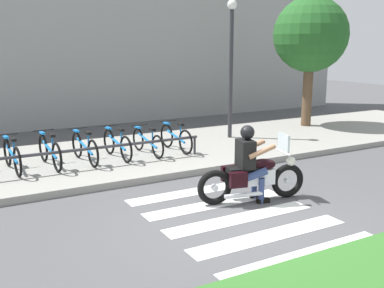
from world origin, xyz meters
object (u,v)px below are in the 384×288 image
bicycle_6 (176,138)px  street_lamp (231,58)px  motorcycle (253,177)px  bicycle_1 (12,156)px  bicycle_5 (147,142)px  bicycle_3 (85,148)px  bike_rack (91,150)px  tree_near_rack (311,35)px  bicycle_4 (117,144)px  rider (249,158)px  bicycle_2 (50,151)px

bicycle_6 → street_lamp: bearing=19.9°
motorcycle → bicycle_6: 3.75m
bicycle_6 → bicycle_1: bearing=180.0°
bicycle_1 → bicycle_5: size_ratio=1.02×
bicycle_3 → bike_rack: 0.56m
bicycle_6 → tree_near_rack: 6.33m
bicycle_5 → tree_near_rack: tree_near_rack is taller
motorcycle → bicycle_5: bearing=97.6°
bicycle_4 → bicycle_1: bearing=-180.0°
motorcycle → bicycle_5: motorcycle is taller
bicycle_1 → street_lamp: bearing=7.4°
motorcycle → rider: (-0.07, 0.02, 0.37)m
bicycle_1 → bicycle_4: bearing=0.0°
bicycle_2 → bicycle_3: 0.80m
bike_rack → tree_near_rack: tree_near_rack is taller
bicycle_4 → bike_rack: bicycle_4 is taller
bicycle_5 → bicycle_6: (0.80, -0.00, 0.02)m
motorcycle → bicycle_6: (0.30, 3.74, 0.04)m
bicycle_1 → tree_near_rack: (9.63, 1.21, 2.65)m
street_lamp → tree_near_rack: tree_near_rack is taller
bicycle_5 → street_lamp: (3.02, 0.80, 2.02)m
bicycle_3 → street_lamp: 5.10m
bicycle_4 → bicycle_5: (0.80, 0.00, -0.02)m
bicycle_3 → tree_near_rack: bearing=8.5°
rider → bike_rack: size_ratio=0.27×
motorcycle → bicycle_4: (-1.30, 3.74, 0.04)m
bicycle_4 → bike_rack: bearing=-145.3°
bike_rack → bicycle_2: bearing=145.3°
bike_rack → bicycle_6: bearing=13.0°
bicycle_2 → street_lamp: bearing=8.4°
bicycle_3 → bicycle_4: same height
bicycle_3 → bicycle_6: bicycle_3 is taller
bicycle_5 → bicycle_2: bearing=-180.0°
bicycle_5 → motorcycle: bearing=-82.4°
motorcycle → tree_near_rack: size_ratio=0.48×
rider → bicycle_4: size_ratio=0.87×
bicycle_2 → tree_near_rack: 9.29m
bicycle_6 → bicycle_5: bearing=179.9°
bicycle_3 → street_lamp: (4.62, 0.80, 2.00)m
rider → bicycle_5: size_ratio=0.88×
tree_near_rack → bike_rack: bearing=-167.6°
motorcycle → tree_near_rack: tree_near_rack is taller
bicycle_4 → bicycle_6: bearing=-0.0°
street_lamp → tree_near_rack: (3.40, 0.40, 0.66)m
motorcycle → street_lamp: 5.58m
rider → bicycle_1: size_ratio=0.86×
bike_rack → bicycle_3: bearing=90.0°
bicycle_4 → bicycle_3: bearing=180.0°
motorcycle → bicycle_5: 3.77m
bike_rack → bicycle_4: bearing=34.7°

